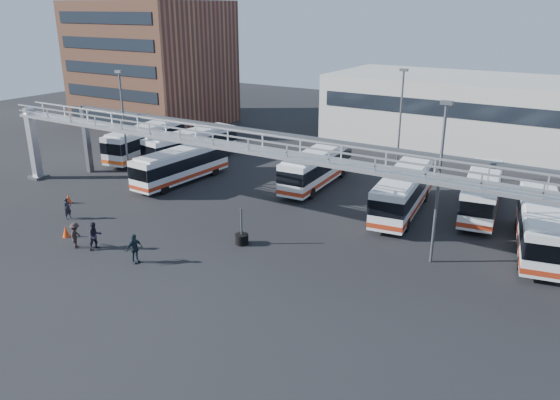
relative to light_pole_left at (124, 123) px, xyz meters
The scene contains 21 objects.
ground 18.78m from the light_pole_left, 26.57° to the right, with size 140.00×140.00×0.00m, color black.
gantry 16.14m from the light_pole_left, ahead, with size 51.40×5.15×7.10m.
apartment_building 28.52m from the light_pole_left, 129.29° to the left, with size 18.00×15.00×16.00m, color brown.
warehouse 41.07m from the light_pole_left, 46.97° to the left, with size 42.00×14.00×8.00m, color #9E9E99.
light_pole_left is the anchor object (origin of this frame).
light_pole_mid 28.02m from the light_pole_left, ahead, with size 0.70×0.35×10.21m.
light_pole_back 24.41m from the light_pole_left, 34.99° to the left, with size 0.70×0.35×10.21m.
bus_0 10.40m from the light_pole_left, 126.08° to the left, with size 4.28×11.44×3.39m.
bus_1 9.88m from the light_pole_left, 92.62° to the left, with size 4.08×11.02×3.27m.
bus_2 6.16m from the light_pole_left, 42.35° to the left, with size 2.86×10.50×3.16m.
bus_4 17.36m from the light_pole_left, 31.63° to the left, with size 3.23×10.88×3.26m.
bus_6 24.53m from the light_pole_left, 15.12° to the left, with size 3.96×11.35×3.38m.
bus_7 30.41m from the light_pole_left, 18.54° to the left, with size 3.92×10.84×3.22m.
bus_8 33.93m from the light_pole_left, ahead, with size 4.50×11.04×3.27m.
pedestrian_a 9.92m from the light_pole_left, 74.93° to the right, with size 0.62×0.41×1.69m, color black.
pedestrian_b 14.67m from the light_pole_left, 52.42° to the right, with size 0.94×0.73×1.93m, color #241F2B.
pedestrian_c 14.39m from the light_pole_left, 58.11° to the right, with size 1.16×0.66×1.79m, color #302320.
pedestrian_d 17.12m from the light_pole_left, 42.19° to the right, with size 1.14×0.47×1.94m, color #1B2931.
cone_left 12.97m from the light_pole_left, 64.92° to the right, with size 0.50×0.50×0.79m, color #F13C0D.
cone_right 8.12m from the light_pole_left, 96.28° to the right, with size 0.49×0.49×0.77m, color #F13C0D.
tire_stack 17.81m from the light_pole_left, 17.57° to the right, with size 0.91×0.91×2.60m.
Camera 1 is at (20.49, -24.64, 15.35)m, focal length 35.00 mm.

